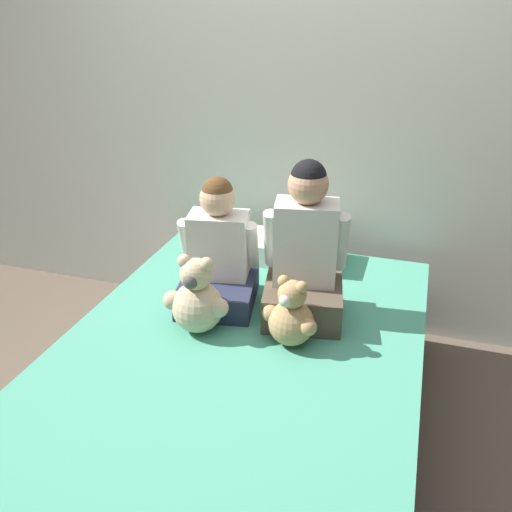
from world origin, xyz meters
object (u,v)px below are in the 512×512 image
(child_on_left, at_px, (218,256))
(teddy_bear_held_by_right_child, at_px, (291,317))
(teddy_bear_held_by_left_child, at_px, (197,300))
(child_on_right, at_px, (305,256))
(bed, at_px, (241,392))
(pillow_at_headboard, at_px, (289,250))

(child_on_left, height_order, teddy_bear_held_by_right_child, child_on_left)
(child_on_left, relative_size, teddy_bear_held_by_left_child, 1.70)
(child_on_left, height_order, child_on_right, child_on_right)
(bed, relative_size, pillow_at_headboard, 3.43)
(child_on_right, bearing_deg, child_on_left, 169.23)
(teddy_bear_held_by_right_child, bearing_deg, teddy_bear_held_by_left_child, -158.79)
(bed, distance_m, pillow_at_headboard, 0.84)
(teddy_bear_held_by_left_child, xyz_separation_m, teddy_bear_held_by_right_child, (0.38, 0.02, -0.02))
(bed, bearing_deg, child_on_left, 123.94)
(bed, xyz_separation_m, pillow_at_headboard, (0.00, 0.78, 0.30))
(bed, distance_m, child_on_left, 0.58)
(teddy_bear_held_by_right_child, xyz_separation_m, pillow_at_headboard, (-0.19, 0.72, -0.06))
(child_on_right, distance_m, teddy_bear_held_by_left_child, 0.47)
(child_on_left, distance_m, teddy_bear_held_by_left_child, 0.27)
(bed, distance_m, teddy_bear_held_by_right_child, 0.42)
(bed, height_order, child_on_left, child_on_left)
(bed, bearing_deg, teddy_bear_held_by_left_child, 169.43)
(bed, height_order, teddy_bear_held_by_left_child, teddy_bear_held_by_left_child)
(child_on_left, relative_size, pillow_at_headboard, 1.02)
(child_on_left, distance_m, teddy_bear_held_by_right_child, 0.46)
(pillow_at_headboard, bearing_deg, teddy_bear_held_by_left_child, -104.40)
(child_on_left, xyz_separation_m, child_on_right, (0.38, -0.00, 0.06))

